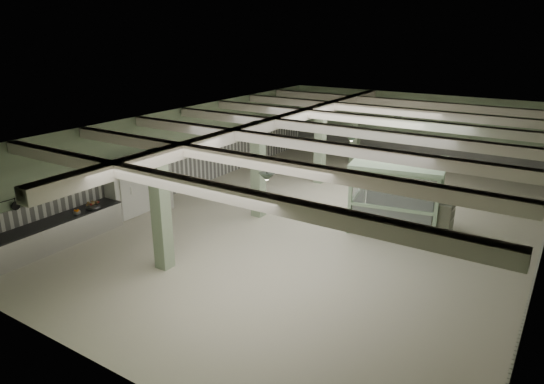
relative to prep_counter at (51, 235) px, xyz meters
The scene contains 33 objects.
floor 9.59m from the prep_counter, 46.95° to the left, with size 20.00×20.00×0.00m, color beige.
ceiling 10.08m from the prep_counter, 46.95° to the left, with size 14.00×20.00×0.02m, color beige.
wall_back 18.26m from the prep_counter, 68.96° to the left, with size 14.00×0.02×3.60m, color #AAC39C.
wall_front 7.32m from the prep_counter, 24.64° to the right, with size 14.00×0.02×3.60m, color #AAC39C.
wall_left 7.14m from the prep_counter, 93.76° to the left, with size 0.02×20.00×3.60m, color #AAC39C.
wainscot_left 7.02m from the prep_counter, 93.56° to the left, with size 0.05×19.90×1.50m, color silver.
wainscot_right 15.22m from the prep_counter, 27.38° to the left, with size 0.05×19.90×1.50m, color silver.
wainscot_back 18.19m from the prep_counter, 68.93° to the left, with size 13.90×0.05×1.50m, color silver.
girder 8.59m from the prep_counter, 60.01° to the left, with size 0.45×19.90×0.40m, color silver.
beam_a 7.20m from the prep_counter, ahead, with size 13.90×0.35×0.32m, color silver.
beam_b 7.45m from the prep_counter, 17.00° to the left, with size 13.90×0.35×0.32m, color silver.
beam_c 8.47m from the prep_counter, 34.53° to the left, with size 13.90×0.35×0.32m, color silver.
beam_d 10.03m from the prep_counter, 46.95° to the left, with size 13.90×0.35×0.32m, color silver.
beam_e 11.91m from the prep_counter, 55.46° to the left, with size 13.90×0.35×0.32m, color silver.
beam_f 13.98m from the prep_counter, 61.41° to the left, with size 13.90×0.35×0.32m, color silver.
beam_g 16.18m from the prep_counter, 65.72° to the left, with size 13.90×0.35×0.32m, color silver.
column_a 4.37m from the prep_counter, 13.90° to the left, with size 0.42×0.42×3.60m, color #8EA484.
column_b 7.36m from the prep_counter, 56.05° to the left, with size 0.42×0.42×3.60m, color #8EA484.
column_c 11.79m from the prep_counter, 69.83° to the left, with size 0.42×0.42×3.60m, color #8EA484.
column_d 15.59m from the prep_counter, 74.93° to the left, with size 0.42×0.42×3.60m, color #8EA484.
hook_rail 1.56m from the prep_counter, 123.02° to the right, with size 0.02×0.02×1.20m, color black.
pendant_front 7.76m from the prep_counter, 15.86° to the left, with size 0.44×0.44×0.22m, color #2D3C30.
pendant_mid 10.61m from the prep_counter, 46.81° to the left, with size 0.44×0.44×0.22m, color #2D3C30.
pendant_back 14.58m from the prep_counter, 60.61° to the left, with size 0.44×0.44×0.22m, color #2D3C30.
prep_counter is the anchor object (origin of this frame).
pitcher_near 1.72m from the prep_counter, 87.55° to the left, with size 0.19×0.22×0.28m, color silver, non-canonical shape.
veg_colander 1.69m from the prep_counter, 84.49° to the left, with size 0.50×0.50×0.23m, color #3E3D42, non-canonical shape.
orange_bowl 1.08m from the prep_counter, 82.11° to the left, with size 0.23×0.23×0.08m, color #B2B2B7.
skillet_near 1.44m from the prep_counter, 113.71° to the right, with size 0.28×0.28×0.04m, color black.
skillet_far 1.28m from the prep_counter, 130.31° to the right, with size 0.28×0.28×0.04m, color black.
walkin_cooler 3.82m from the prep_counter, 91.28° to the left, with size 1.14×2.45×2.25m.
guard_booth 11.75m from the prep_counter, 41.23° to the left, with size 3.46×3.08×2.46m.
filing_cabinet 12.81m from the prep_counter, 34.12° to the left, with size 0.46×0.65×1.41m, color #5C5F4F.
Camera 1 is at (7.21, -15.25, 6.79)m, focal length 32.00 mm.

